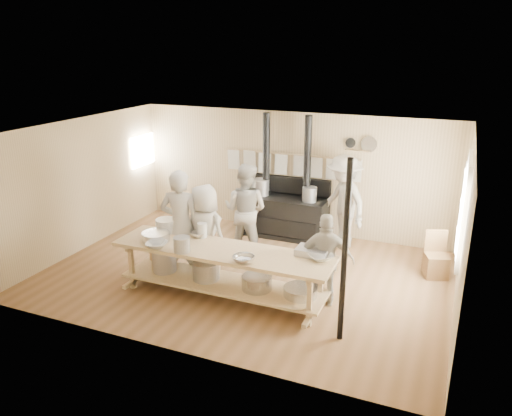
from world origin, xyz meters
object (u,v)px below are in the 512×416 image
(prep_table, at_px, (222,268))
(cook_by_window, at_px, (343,202))
(roasting_pan, at_px, (313,252))
(stove, at_px, (285,212))
(cook_center, at_px, (205,232))
(cook_left, at_px, (246,210))
(cook_right, at_px, (326,260))
(chair, at_px, (436,263))
(cook_far_left, at_px, (181,225))

(prep_table, height_order, cook_by_window, cook_by_window)
(roasting_pan, bearing_deg, stove, 117.48)
(stove, height_order, roasting_pan, stove)
(stove, bearing_deg, roasting_pan, -62.52)
(cook_center, distance_m, roasting_pan, 2.02)
(cook_left, xyz_separation_m, roasting_pan, (1.75, -1.42, -0.00))
(cook_left, height_order, cook_right, cook_left)
(stove, height_order, cook_left, stove)
(cook_right, bearing_deg, chair, -144.95)
(stove, bearing_deg, cook_by_window, -7.44)
(cook_right, height_order, chair, cook_right)
(cook_right, height_order, roasting_pan, cook_right)
(cook_center, bearing_deg, cook_left, -90.97)
(stove, height_order, cook_by_window, stove)
(prep_table, relative_size, chair, 4.39)
(prep_table, height_order, cook_right, cook_right)
(cook_by_window, bearing_deg, cook_left, -105.86)
(prep_table, xyz_separation_m, cook_left, (-0.35, 1.75, 0.39))
(chair, bearing_deg, prep_table, -164.46)
(roasting_pan, bearing_deg, cook_by_window, 92.59)
(roasting_pan, bearing_deg, cook_left, 140.97)
(cook_left, relative_size, cook_right, 1.21)
(stove, distance_m, cook_far_left, 2.83)
(stove, xyz_separation_m, cook_by_window, (1.28, -0.17, 0.43))
(stove, distance_m, roasting_pan, 3.05)
(cook_far_left, distance_m, roasting_pan, 2.38)
(prep_table, distance_m, cook_right, 1.66)
(cook_center, bearing_deg, cook_by_window, -118.76)
(prep_table, bearing_deg, cook_by_window, 65.72)
(cook_left, relative_size, chair, 2.22)
(stove, relative_size, cook_far_left, 1.33)
(cook_right, xyz_separation_m, chair, (1.56, 1.72, -0.51))
(cook_right, bearing_deg, roasting_pan, 15.16)
(cook_left, xyz_separation_m, cook_center, (-0.25, -1.18, -0.06))
(cook_far_left, bearing_deg, roasting_pan, 166.04)
(cook_far_left, relative_size, cook_by_window, 1.03)
(prep_table, relative_size, cook_right, 2.39)
(cook_left, height_order, cook_center, cook_left)
(prep_table, height_order, roasting_pan, roasting_pan)
(cook_far_left, bearing_deg, cook_right, 168.41)
(cook_far_left, height_order, cook_left, cook_far_left)
(cook_left, distance_m, chair, 3.59)
(cook_by_window, height_order, roasting_pan, cook_by_window)
(cook_center, bearing_deg, prep_table, 147.38)
(prep_table, height_order, cook_center, cook_center)
(cook_center, bearing_deg, roasting_pan, -175.98)
(cook_far_left, xyz_separation_m, cook_center, (0.37, 0.17, -0.13))
(chair, xyz_separation_m, roasting_pan, (-1.75, -1.82, 0.66))
(cook_by_window, bearing_deg, stove, -147.12)
(cook_far_left, relative_size, roasting_pan, 3.96)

